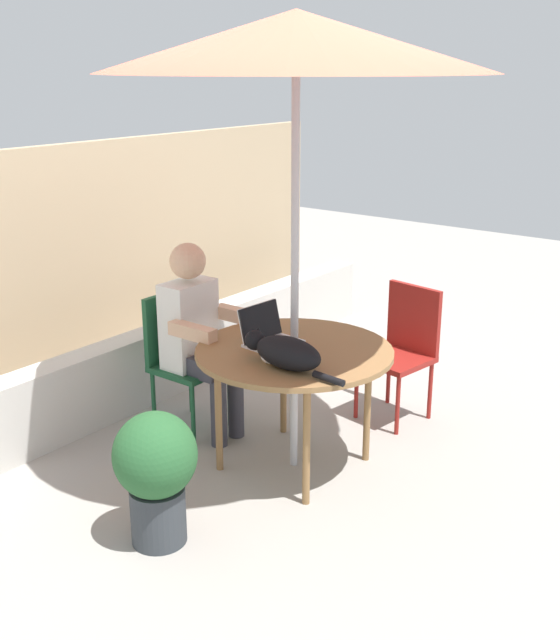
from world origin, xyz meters
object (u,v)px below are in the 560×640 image
at_px(patio_table, 294,358).
at_px(person_seated, 198,330).
at_px(cat, 284,352).
at_px(potted_plant_near_fence, 156,469).
at_px(patio_umbrella, 296,42).
at_px(chair_occupied, 180,351).
at_px(chair_empty, 404,343).
at_px(laptop, 267,332).

relative_size(patio_table, person_seated, 0.91).
xyz_separation_m(person_seated, cat, (-0.25, -0.85, 0.12)).
xyz_separation_m(person_seated, potted_plant_near_fence, (-1.02, -0.66, -0.29)).
bearing_deg(patio_umbrella, chair_occupied, 90.00).
distance_m(chair_empty, person_seated, 1.34).
height_order(chair_occupied, person_seated, person_seated).
height_order(person_seated, cat, person_seated).
distance_m(patio_umbrella, potted_plant_near_fence, 2.19).
distance_m(chair_occupied, chair_empty, 1.44).
relative_size(patio_table, laptop, 3.43).
height_order(chair_occupied, laptop, laptop).
bearing_deg(chair_occupied, chair_empty, -46.81).
xyz_separation_m(patio_umbrella, chair_occupied, (0.00, 0.89, -1.82)).
bearing_deg(patio_table, potted_plant_near_fence, 176.05).
relative_size(chair_occupied, person_seated, 0.72).
xyz_separation_m(chair_occupied, chair_empty, (0.99, -1.05, 0.00)).
bearing_deg(cat, patio_umbrella, 25.43).
relative_size(laptop, potted_plant_near_fence, 0.48).
height_order(patio_table, chair_occupied, chair_occupied).
height_order(chair_empty, cat, cat).
bearing_deg(person_seated, cat, -106.47).
distance_m(cat, potted_plant_near_fence, 0.89).
distance_m(person_seated, laptop, 0.56).
xyz_separation_m(patio_umbrella, person_seated, (0.00, 0.73, -1.65)).
xyz_separation_m(patio_umbrella, chair_empty, (0.99, -0.16, -1.82)).
bearing_deg(laptop, chair_empty, -18.94).
xyz_separation_m(patio_table, chair_occupied, (0.00, 0.89, -0.16)).
distance_m(patio_table, potted_plant_near_fence, 1.06).
relative_size(patio_umbrella, person_seated, 2.05).
bearing_deg(patio_table, patio_umbrella, 0.00).
distance_m(patio_table, chair_occupied, 0.91).
height_order(patio_table, person_seated, person_seated).
height_order(patio_umbrella, person_seated, patio_umbrella).
bearing_deg(patio_umbrella, patio_table, 0.00).
bearing_deg(potted_plant_near_fence, person_seated, 33.15).
bearing_deg(patio_umbrella, cat, -154.57).
distance_m(chair_empty, cat, 1.27).
bearing_deg(chair_occupied, patio_umbrella, -90.00).
bearing_deg(chair_empty, cat, 178.19).
bearing_deg(cat, patio_table, 25.43).
bearing_deg(chair_empty, person_seated, 137.81).
distance_m(patio_umbrella, chair_empty, 2.08).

